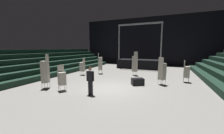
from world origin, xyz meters
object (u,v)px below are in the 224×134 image
object	(u,v)px
man_with_tie	(90,79)
chair_stack_rear_right	(45,71)
stage_riser	(140,63)
chair_stack_front_left	(135,64)
chair_stack_mid_left	(82,67)
chair_stack_rear_left	(62,78)
chair_stack_front_right	(162,71)
chair_stack_mid_right	(100,63)
chair_stack_mid_centre	(186,72)
equipment_road_case	(138,82)

from	to	relation	value
man_with_tie	chair_stack_rear_right	world-z (taller)	chair_stack_rear_right
stage_riser	chair_stack_front_left	xyz separation A→B (m)	(0.49, -5.38, 0.52)
chair_stack_mid_left	chair_stack_rear_left	xyz separation A→B (m)	(1.88, -4.99, -0.04)
chair_stack_rear_left	chair_stack_front_right	bearing A→B (deg)	155.83
chair_stack_mid_right	chair_stack_mid_centre	size ratio (longest dim) A/B	1.28
chair_stack_front_left	chair_stack_front_right	distance (m)	3.97
stage_riser	chair_stack_mid_centre	world-z (taller)	stage_riser
chair_stack_mid_centre	equipment_road_case	xyz separation A→B (m)	(-3.54, -2.38, -0.64)
man_with_tie	chair_stack_front_left	xyz separation A→B (m)	(1.10, 6.92, 0.26)
chair_stack_front_left	chair_stack_front_right	size ratio (longest dim) A/B	1.16
man_with_tie	chair_stack_rear_right	bearing A→B (deg)	9.47
chair_stack_rear_left	chair_stack_mid_right	bearing A→B (deg)	-144.01
chair_stack_mid_left	chair_stack_mid_right	xyz separation A→B (m)	(1.38, 1.39, 0.25)
chair_stack_rear_right	chair_stack_rear_left	bearing A→B (deg)	-115.63
man_with_tie	chair_stack_mid_centre	xyz separation A→B (m)	(5.71, 5.65, -0.08)
chair_stack_front_right	equipment_road_case	size ratio (longest dim) A/B	2.37
chair_stack_front_right	chair_stack_mid_left	size ratio (longest dim) A/B	1.19
man_with_tie	chair_stack_rear_left	xyz separation A→B (m)	(-2.15, -0.03, -0.12)
chair_stack_mid_left	chair_stack_rear_left	bearing A→B (deg)	-163.86
chair_stack_mid_left	equipment_road_case	distance (m)	6.47
chair_stack_mid_centre	chair_stack_front_right	bearing A→B (deg)	-46.00
man_with_tie	chair_stack_mid_centre	bearing A→B (deg)	-125.98
chair_stack_mid_centre	equipment_road_case	distance (m)	4.31
chair_stack_front_left	chair_stack_mid_right	xyz separation A→B (m)	(-3.75, -0.57, -0.08)
stage_riser	equipment_road_case	bearing A→B (deg)	-80.17
chair_stack_front_right	chair_stack_mid_left	bearing A→B (deg)	-153.23
chair_stack_rear_left	chair_stack_mid_centre	bearing A→B (deg)	157.37
stage_riser	chair_stack_mid_centre	xyz separation A→B (m)	(5.10, -6.65, 0.18)
chair_stack_mid_right	chair_stack_mid_centre	xyz separation A→B (m)	(8.36, -0.70, -0.25)
chair_stack_mid_right	equipment_road_case	size ratio (longest dim) A/B	2.56
chair_stack_front_right	chair_stack_mid_right	size ratio (longest dim) A/B	0.93
chair_stack_mid_left	chair_stack_rear_right	world-z (taller)	chair_stack_rear_right
chair_stack_front_left	chair_stack_mid_centre	world-z (taller)	chair_stack_front_left
chair_stack_mid_left	chair_stack_mid_centre	size ratio (longest dim) A/B	1.00
chair_stack_front_right	chair_stack_mid_left	xyz separation A→B (m)	(-7.91, 0.88, -0.17)
chair_stack_front_right	chair_stack_rear_right	bearing A→B (deg)	-118.31
stage_riser	chair_stack_front_right	bearing A→B (deg)	-68.34
stage_riser	chair_stack_front_left	world-z (taller)	stage_riser
chair_stack_front_left	chair_stack_rear_left	distance (m)	7.68
man_with_tie	chair_stack_mid_left	distance (m)	6.40
stage_riser	chair_stack_mid_left	xyz separation A→B (m)	(-4.65, -7.33, 0.18)
chair_stack_mid_centre	equipment_road_case	size ratio (longest dim) A/B	1.99
chair_stack_rear_left	stage_riser	bearing A→B (deg)	-161.11
stage_riser	man_with_tie	size ratio (longest dim) A/B	3.54
man_with_tie	chair_stack_mid_right	size ratio (longest dim) A/B	0.75
chair_stack_mid_left	chair_stack_mid_centre	world-z (taller)	same
chair_stack_front_left	chair_stack_rear_right	bearing A→B (deg)	-164.81
chair_stack_mid_left	chair_stack_mid_centre	distance (m)	9.77
man_with_tie	chair_stack_rear_left	distance (m)	2.16
chair_stack_front_right	chair_stack_mid_centre	world-z (taller)	chair_stack_front_right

